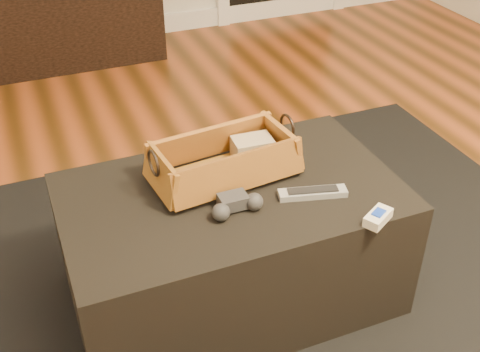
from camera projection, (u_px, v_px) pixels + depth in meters
name	position (u px, v px, depth m)	size (l,w,h in m)	color
baseboard	(98.00, 32.00, 3.85)	(5.00, 0.04, 0.12)	white
media_cabinet	(20.00, 15.00, 3.40)	(1.56, 0.45, 0.61)	black
area_rug	(238.00, 304.00, 1.97)	(2.60, 2.00, 0.01)	black
ottoman	(232.00, 245.00, 1.89)	(1.00, 0.60, 0.42)	black
tv_remote	(220.00, 173.00, 1.80)	(0.23, 0.05, 0.02)	black
cloth_bundle	(252.00, 148.00, 1.88)	(0.12, 0.08, 0.07)	tan
wicker_basket	(224.00, 162.00, 1.80)	(0.47, 0.28, 0.16)	#8E5E20
game_controller	(236.00, 205.00, 1.67)	(0.16, 0.09, 0.05)	#2C2C2E
silver_remote	(313.00, 193.00, 1.74)	(0.21, 0.09, 0.02)	#9C9FA3
cream_gadget	(378.00, 217.00, 1.64)	(0.10, 0.09, 0.03)	silver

